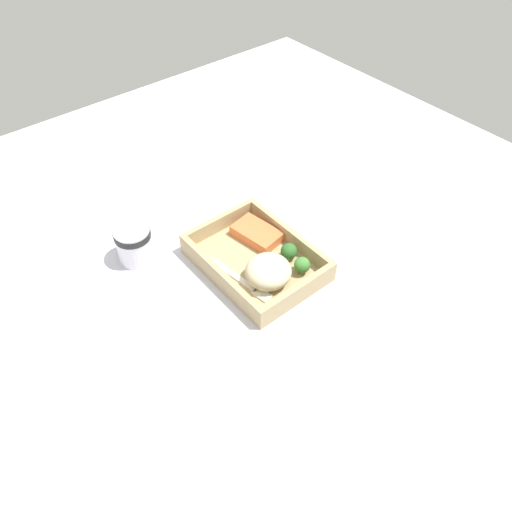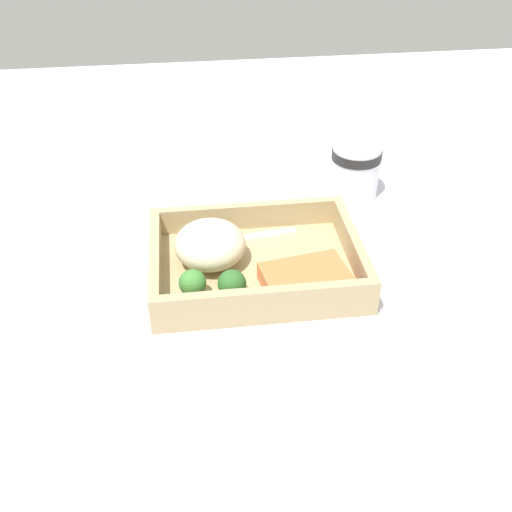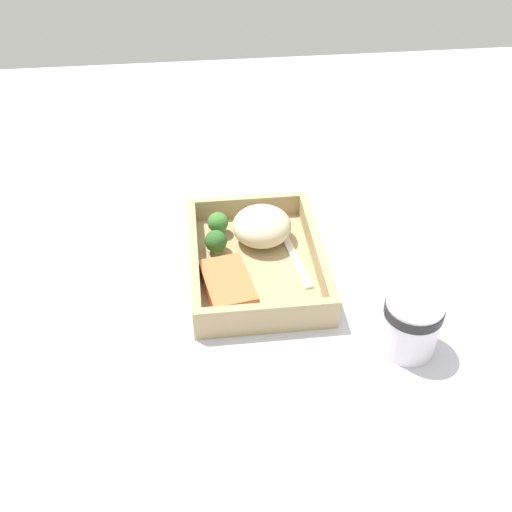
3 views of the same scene
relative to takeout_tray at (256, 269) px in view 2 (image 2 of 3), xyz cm
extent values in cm
cube|color=silver|center=(0.00, 0.00, -1.60)|extent=(160.00, 160.00, 2.00)
cube|color=tan|center=(0.00, 0.00, 0.00)|extent=(25.64, 18.93, 1.20)
cube|color=tan|center=(0.00, -8.86, 2.34)|extent=(25.64, 1.20, 3.49)
cube|color=tan|center=(0.00, 8.86, 2.34)|extent=(25.64, 1.20, 3.49)
cube|color=tan|center=(-12.22, 0.00, 2.34)|extent=(1.20, 16.53, 3.49)
cube|color=tan|center=(12.22, 0.00, 2.34)|extent=(1.20, 16.53, 3.49)
cube|color=orange|center=(-5.21, 4.50, 1.71)|extent=(10.80, 7.65, 2.22)
ellipsoid|color=beige|center=(5.49, -1.51, 3.27)|extent=(8.78, 8.87, 5.34)
cylinder|color=#7A9C59|center=(7.93, 4.97, 1.21)|extent=(1.21, 1.21, 1.22)
sphere|color=#418034|center=(7.93, 4.97, 2.69)|extent=(3.18, 3.18, 3.18)
cylinder|color=#8AAB5A|center=(3.48, 5.56, 1.14)|extent=(1.26, 1.26, 1.07)
sphere|color=#2F6329|center=(3.48, 5.56, 2.58)|extent=(3.32, 3.32, 3.32)
cube|color=white|center=(-0.31, -5.87, 0.82)|extent=(12.43, 2.91, 0.44)
cube|color=white|center=(7.50, -4.71, 0.82)|extent=(3.69, 2.68, 0.44)
cylinder|color=silver|center=(-16.91, -17.35, 3.30)|extent=(7.05, 7.05, 7.80)
cylinder|color=black|center=(-16.91, -17.35, 6.10)|extent=(7.26, 7.26, 1.40)
camera|label=1|loc=(53.04, -43.54, 72.45)|focal=35.00mm
camera|label=2|loc=(7.39, 58.30, 45.90)|focal=42.00mm
camera|label=3|loc=(-65.70, 7.49, 57.36)|focal=42.00mm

